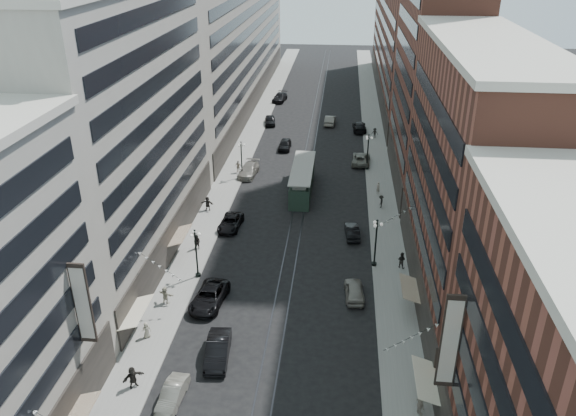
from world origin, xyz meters
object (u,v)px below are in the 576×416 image
at_px(lamppost_sw_far, 196,252).
at_px(car_2, 209,297).
at_px(car_9, 270,120).
at_px(car_11, 361,159).
at_px(streetcar, 302,180).
at_px(pedestrian_4, 420,405).
at_px(pedestrian_9, 375,133).
at_px(pedestrian_2, 197,242).
at_px(car_extra_0, 280,97).
at_px(pedestrian_6, 238,167).
at_px(pedestrian_8, 378,188).
at_px(lamppost_se_far, 376,241).
at_px(pedestrian_5, 207,203).
at_px(car_8, 249,170).
at_px(car_5, 218,350).
at_px(car_10, 352,231).
at_px(pedestrian_extra_2, 133,377).
at_px(car_12, 359,127).
at_px(pedestrian_extra_1, 165,295).
at_px(lamppost_sw_mid, 241,158).
at_px(car_4, 354,290).
at_px(pedestrian_7, 401,260).
at_px(pedestrian_extra_0, 381,201).
at_px(car_7, 231,222).
at_px(car_14, 330,120).
at_px(car_1, 172,394).
at_px(pedestrian_1, 147,330).
at_px(lamppost_se_mid, 368,151).
at_px(car_13, 285,145).

height_order(lamppost_sw_far, car_2, lamppost_sw_far).
relative_size(car_9, car_11, 0.82).
bearing_deg(lamppost_sw_far, streetcar, 68.21).
bearing_deg(pedestrian_4, pedestrian_9, -23.12).
height_order(pedestrian_2, car_extra_0, pedestrian_2).
relative_size(pedestrian_6, pedestrian_8, 1.09).
relative_size(lamppost_se_far, pedestrian_6, 2.93).
relative_size(pedestrian_5, pedestrian_8, 1.07).
bearing_deg(car_8, lamppost_sw_far, -86.64).
bearing_deg(car_5, car_10, 58.11).
xyz_separation_m(pedestrian_4, pedestrian_extra_2, (-22.09, 0.65, 0.08)).
bearing_deg(car_12, car_5, 75.74).
height_order(car_5, pedestrian_extra_1, pedestrian_extra_1).
bearing_deg(pedestrian_8, lamppost_sw_mid, -42.43).
distance_m(car_4, pedestrian_7, 7.68).
bearing_deg(car_8, car_2, -82.46).
height_order(pedestrian_7, pedestrian_extra_0, pedestrian_7).
height_order(car_12, pedestrian_7, pedestrian_7).
distance_m(pedestrian_8, pedestrian_extra_1, 35.28).
bearing_deg(car_7, car_14, 79.23).
xyz_separation_m(pedestrian_2, pedestrian_extra_1, (-0.52, -10.52, 0.01)).
bearing_deg(car_11, car_1, 77.07).
bearing_deg(pedestrian_9, pedestrian_1, -106.36).
bearing_deg(lamppost_se_mid, car_13, 149.14).
xyz_separation_m(car_7, pedestrian_extra_2, (-2.49, -27.45, 0.37)).
xyz_separation_m(pedestrian_2, car_7, (2.74, 5.71, -0.31)).
height_order(car_4, car_11, car_11).
distance_m(lamppost_se_mid, pedestrian_9, 15.32).
xyz_separation_m(lamppost_se_far, car_extra_0, (-17.57, 66.01, -2.23)).
height_order(car_4, pedestrian_extra_0, pedestrian_extra_0).
relative_size(lamppost_se_far, car_extra_0, 0.93).
distance_m(car_5, car_7, 23.64).
bearing_deg(pedestrian_5, car_11, 53.09).
xyz_separation_m(pedestrian_2, pedestrian_8, (21.10, 17.36, -0.01)).
height_order(car_4, pedestrian_7, pedestrian_7).
relative_size(pedestrian_4, car_8, 0.30).
bearing_deg(car_1, streetcar, 84.23).
bearing_deg(car_13, car_8, -108.71).
xyz_separation_m(car_2, pedestrian_6, (-3.10, 33.25, 0.27)).
distance_m(lamppost_se_mid, car_9, 27.74).
height_order(lamppost_sw_far, pedestrian_6, lamppost_sw_far).
height_order(car_8, pedestrian_8, pedestrian_8).
distance_m(car_5, car_14, 66.94).
height_order(pedestrian_5, car_extra_0, pedestrian_5).
distance_m(pedestrian_6, pedestrian_extra_0, 23.05).
distance_m(pedestrian_5, pedestrian_extra_0, 22.58).
distance_m(car_14, car_extra_0, 19.27).
bearing_deg(pedestrian_extra_2, pedestrian_7, -0.17).
xyz_separation_m(pedestrian_2, car_10, (17.51, 4.88, -0.31)).
height_order(car_12, pedestrian_9, pedestrian_9).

